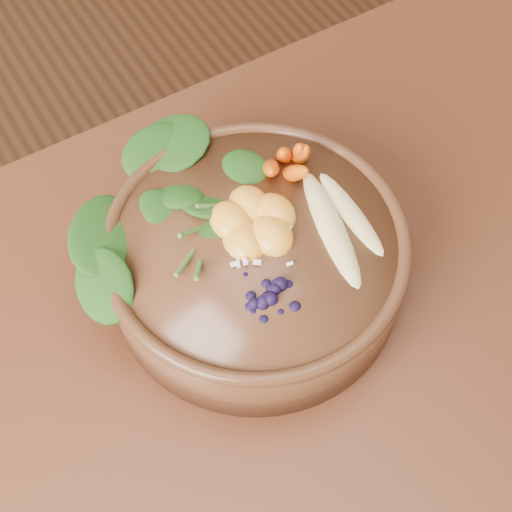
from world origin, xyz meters
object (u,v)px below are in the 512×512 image
carrot_cluster (292,140)px  blueberry_pile (274,283)px  banana_halves (342,212)px  dining_table (318,448)px  mandarin_cluster (254,214)px  stoneware_bowl (256,261)px  kale_heap (196,183)px

carrot_cluster → blueberry_pile: (-0.09, -0.12, -0.02)m
carrot_cluster → banana_halves: size_ratio=0.51×
dining_table → mandarin_cluster: 0.26m
dining_table → mandarin_cluster: (0.03, 0.18, 0.19)m
stoneware_bowl → mandarin_cluster: bearing=64.7°
carrot_cluster → banana_halves: carrot_cluster is taller
stoneware_bowl → blueberry_pile: (-0.02, -0.06, 0.06)m
stoneware_bowl → banana_halves: banana_halves is taller
blueberry_pile → banana_halves: bearing=19.5°
dining_table → kale_heap: (-0.00, 0.24, 0.20)m
kale_heap → carrot_cluster: carrot_cluster is taller
dining_table → stoneware_bowl: (0.02, 0.16, 0.13)m
blueberry_pile → stoneware_bowl: bearing=73.9°
dining_table → carrot_cluster: 0.32m
stoneware_bowl → banana_halves: 0.10m
dining_table → blueberry_pile: (0.00, 0.10, 0.19)m
carrot_cluster → mandarin_cluster: carrot_cluster is taller
dining_table → stoneware_bowl: size_ratio=5.35×
kale_heap → banana_halves: (0.11, -0.10, -0.01)m
stoneware_bowl → carrot_cluster: 0.13m
stoneware_bowl → kale_heap: bearing=107.9°
kale_heap → blueberry_pile: 0.13m
carrot_cluster → mandarin_cluster: 0.08m
mandarin_cluster → dining_table: bearing=-99.4°
stoneware_bowl → blueberry_pile: blueberry_pile is taller
banana_halves → blueberry_pile: (-0.10, -0.04, 0.01)m
kale_heap → mandarin_cluster: bearing=-60.7°
carrot_cluster → mandarin_cluster: size_ratio=0.87×
dining_table → blueberry_pile: blueberry_pile is taller
mandarin_cluster → blueberry_pile: bearing=-108.2°
banana_halves → mandarin_cluster: bearing=170.3°
banana_halves → mandarin_cluster: 0.09m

